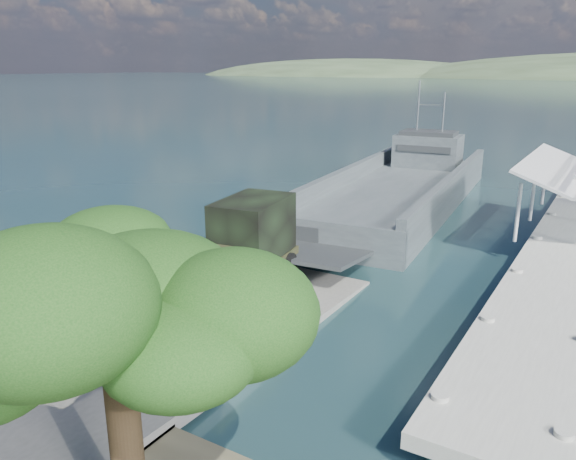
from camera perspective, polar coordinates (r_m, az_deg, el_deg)
The scene contains 8 objects.
ground at distance 24.29m, azimuth -10.56°, elevation -9.13°, with size 1400.00×1400.00×0.00m, color #1C4144.
boat_ramp at distance 23.53m, azimuth -12.22°, elevation -9.43°, with size 10.00×18.00×0.50m, color slate.
shoreline_rocks at distance 28.81m, azimuth -19.21°, elevation -5.64°, with size 3.20×5.60×0.90m, color slate, non-canonical shape.
pier at distance 36.03m, azimuth 27.18°, elevation 0.47°, with size 6.40×44.00×6.10m.
landing_craft at distance 43.72m, azimuth 11.08°, elevation 3.44°, with size 10.92×33.65×9.84m.
military_truck at distance 24.46m, azimuth -5.18°, elevation -2.31°, with size 3.91×9.13×4.10m.
soldier at distance 23.79m, azimuth -17.00°, elevation -6.39°, with size 0.68×0.45×1.86m, color #22301A.
overhang_tree at distance 11.35m, azimuth -17.27°, elevation -7.20°, with size 8.16×7.52×7.41m.
Camera 1 is at (14.94, -16.14, 10.33)m, focal length 35.00 mm.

